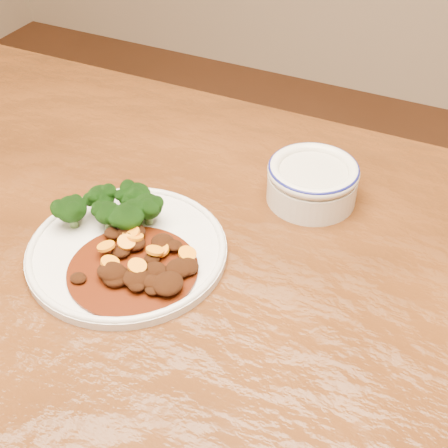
% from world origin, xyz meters
% --- Properties ---
extents(dining_table, '(1.50, 0.90, 0.75)m').
position_xyz_m(dining_table, '(0.00, 0.00, 0.67)').
color(dining_table, '#592C0F').
rests_on(dining_table, ground).
extents(dinner_plate, '(0.25, 0.25, 0.02)m').
position_xyz_m(dinner_plate, '(-0.08, 0.03, 0.76)').
color(dinner_plate, silver).
rests_on(dinner_plate, dining_table).
extents(broccoli_florets, '(0.12, 0.10, 0.04)m').
position_xyz_m(broccoli_florets, '(-0.11, 0.07, 0.79)').
color(broccoli_florets, '#5C8243').
rests_on(broccoli_florets, dinner_plate).
extents(mince_stew, '(0.15, 0.15, 0.03)m').
position_xyz_m(mince_stew, '(-0.04, 0.01, 0.77)').
color(mince_stew, '#491B07').
rests_on(mince_stew, dinner_plate).
extents(dip_bowl, '(0.12, 0.12, 0.06)m').
position_xyz_m(dip_bowl, '(0.09, 0.24, 0.78)').
color(dip_bowl, silver).
rests_on(dip_bowl, dining_table).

